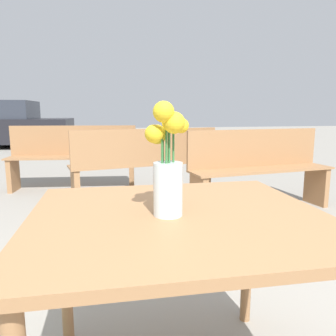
% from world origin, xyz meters
% --- Properties ---
extents(table_front, '(1.00, 0.90, 0.70)m').
position_xyz_m(table_front, '(0.00, 0.00, 0.62)').
color(table_front, '#9E7047').
rests_on(table_front, ground_plane).
extents(flower_vase, '(0.15, 0.15, 0.37)m').
position_xyz_m(flower_vase, '(-0.04, -0.01, 0.86)').
color(flower_vase, silver).
rests_on(flower_vase, table_front).
extents(bench_near, '(1.73, 0.68, 0.85)m').
position_xyz_m(bench_near, '(0.26, 2.66, 0.47)').
color(bench_near, '#9E7047').
rests_on(bench_near, ground_plane).
extents(bench_middle, '(1.60, 0.55, 0.85)m').
position_xyz_m(bench_middle, '(1.40, 2.14, 0.46)').
color(bench_middle, '#9E7047').
rests_on(bench_middle, ground_plane).
extents(bench_far, '(1.70, 0.55, 0.85)m').
position_xyz_m(bench_far, '(-0.60, 3.52, 0.46)').
color(bench_far, '#9E7047').
rests_on(bench_far, ground_plane).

